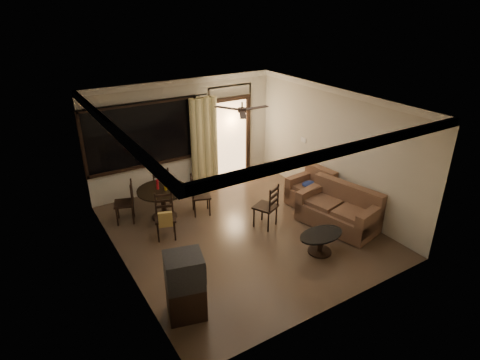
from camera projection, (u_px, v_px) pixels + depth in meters
ground at (242, 231)px, 8.62m from camera, size 5.50×5.50×0.00m
room_shell at (224, 124)px, 9.51m from camera, size 5.50×6.70×5.50m
dining_table at (163, 195)px, 8.93m from camera, size 1.12×1.12×0.92m
dining_chair_west at (126, 210)px, 8.88m from camera, size 0.53×0.53×0.95m
dining_chair_east at (201, 202)px, 9.21m from camera, size 0.53×0.53×0.95m
dining_chair_south at (166, 224)px, 8.28m from camera, size 0.53×0.57×0.95m
dining_chair_north at (162, 191)px, 9.74m from camera, size 0.53×0.53×0.95m
tv_cabinet at (185, 286)px, 6.15m from camera, size 0.69×0.65×1.10m
sofa at (340, 211)px, 8.68m from camera, size 1.23×1.82×0.89m
armchair at (312, 191)px, 9.57m from camera, size 0.94×0.94×0.87m
coffee_table at (321, 240)px, 7.79m from camera, size 0.95×0.57×0.42m
side_chair at (266, 214)px, 8.69m from camera, size 0.59×0.59×1.00m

